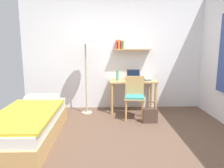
# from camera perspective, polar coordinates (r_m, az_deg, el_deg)

# --- Properties ---
(ground_plane) EXTENTS (5.28, 5.28, 0.00)m
(ground_plane) POSITION_cam_1_polar(r_m,az_deg,el_deg) (3.42, 3.12, -15.73)
(ground_plane) COLOR brown
(wall_back) EXTENTS (4.40, 0.27, 2.60)m
(wall_back) POSITION_cam_1_polar(r_m,az_deg,el_deg) (5.09, 1.34, 8.11)
(wall_back) COLOR white
(wall_back) RESTS_ON ground_plane
(bed) EXTENTS (0.87, 1.97, 0.54)m
(bed) POSITION_cam_1_polar(r_m,az_deg,el_deg) (3.76, -21.16, -10.01)
(bed) COLOR tan
(bed) RESTS_ON ground_plane
(desk) EXTENTS (1.05, 0.54, 0.72)m
(desk) POSITION_cam_1_polar(r_m,az_deg,el_deg) (4.89, 5.53, -0.54)
(desk) COLOR tan
(desk) RESTS_ON ground_plane
(desk_chair) EXTENTS (0.45, 0.43, 0.87)m
(desk_chair) POSITION_cam_1_polar(r_m,az_deg,el_deg) (4.42, 6.02, -2.99)
(desk_chair) COLOR tan
(desk_chair) RESTS_ON ground_plane
(standing_lamp) EXTENTS (0.38, 0.38, 1.75)m
(standing_lamp) POSITION_cam_1_polar(r_m,az_deg,el_deg) (4.63, -7.12, 10.67)
(standing_lamp) COLOR #B2A893
(standing_lamp) RESTS_ON ground_plane
(laptop) EXTENTS (0.30, 0.24, 0.23)m
(laptop) POSITION_cam_1_polar(r_m,az_deg,el_deg) (4.90, 5.74, 1.79)
(laptop) COLOR #2D2D33
(laptop) RESTS_ON desk
(water_bottle) EXTENTS (0.05, 0.05, 0.24)m
(water_bottle) POSITION_cam_1_polar(r_m,az_deg,el_deg) (4.78, 1.45, 2.34)
(water_bottle) COLOR #42A87F
(water_bottle) RESTS_ON desk
(book_stack) EXTENTS (0.21, 0.25, 0.05)m
(book_stack) POSITION_cam_1_polar(r_m,az_deg,el_deg) (4.93, 9.43, 1.37)
(book_stack) COLOR #3384C6
(book_stack) RESTS_ON desk
(handbag) EXTENTS (0.28, 0.13, 0.43)m
(handbag) POSITION_cam_1_polar(r_m,az_deg,el_deg) (4.30, 10.09, -8.09)
(handbag) COLOR #4C382D
(handbag) RESTS_ON ground_plane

